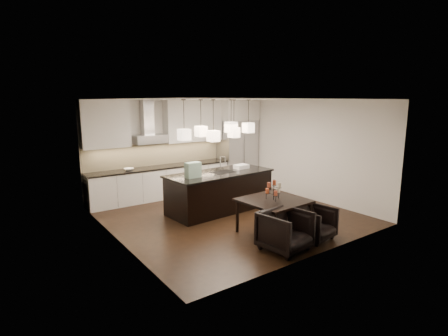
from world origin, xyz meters
TOP-DOWN VIEW (x-y plane):
  - floor at (0.00, 0.00)m, footprint 5.50×5.50m
  - ceiling at (0.00, 0.00)m, footprint 5.50×5.50m
  - wall_back at (0.00, 2.76)m, footprint 5.50×0.02m
  - wall_front at (0.00, -2.76)m, footprint 5.50×0.02m
  - wall_left at (-2.76, 0.00)m, footprint 0.02×5.50m
  - wall_right at (2.76, 0.00)m, footprint 0.02×5.50m
  - refrigerator at (2.10, 2.38)m, footprint 1.20×0.72m
  - fridge_panel at (2.10, 2.38)m, footprint 1.26×0.72m
  - lower_cabinets at (-0.62, 2.43)m, footprint 4.21×0.62m
  - countertop at (-0.62, 2.43)m, footprint 4.21×0.66m
  - backsplash at (-0.62, 2.73)m, footprint 4.21×0.02m
  - upper_cab_left at (-2.10, 2.57)m, footprint 1.25×0.35m
  - upper_cab_right at (0.55, 2.57)m, footprint 1.85×0.35m
  - hood_canopy at (-0.93, 2.48)m, footprint 0.90×0.52m
  - hood_chimney at (-0.93, 2.59)m, footprint 0.30×0.28m
  - fruit_bowl at (-1.60, 2.38)m, footprint 0.26×0.26m
  - island_body at (0.07, 0.48)m, footprint 2.75×1.25m
  - island_top at (0.07, 0.48)m, footprint 2.84×1.34m
  - faucet at (0.17, 0.59)m, footprint 0.12×0.26m
  - tote_bag at (-0.80, 0.34)m, footprint 0.38×0.22m
  - food_container at (0.83, 0.56)m, footprint 0.38×0.28m
  - dining_table at (0.05, -1.50)m, footprint 1.30×1.30m
  - candelabra at (0.05, -1.50)m, footprint 0.37×0.37m
  - candle_a at (0.19, -1.50)m, footprint 0.08×0.08m
  - candle_b at (-0.02, -1.39)m, footprint 0.08×0.08m
  - candle_c at (-0.01, -1.62)m, footprint 0.08×0.08m
  - candle_d at (0.16, -1.41)m, footprint 0.08×0.08m
  - candle_e at (-0.07, -1.49)m, footprint 0.08×0.08m
  - candle_f at (0.08, -1.63)m, footprint 0.08×0.08m
  - armchair_left at (-0.36, -2.26)m, footprint 0.92×0.94m
  - armchair_right at (0.51, -2.21)m, footprint 0.81×0.83m
  - pendant_a at (-0.96, 0.43)m, footprint 0.24×0.24m
  - pendant_b at (-0.30, 0.76)m, footprint 0.24×0.24m
  - pendant_c at (0.33, 0.36)m, footprint 0.24×0.24m
  - pendant_d at (0.65, 0.66)m, footprint 0.24×0.24m
  - pendant_e at (1.02, 0.52)m, footprint 0.24×0.24m
  - pendant_f at (-0.25, 0.29)m, footprint 0.24×0.24m

SIDE VIEW (x-z plane):
  - floor at x=0.00m, z-range -0.02..0.00m
  - armchair_right at x=0.51m, z-range 0.00..0.67m
  - dining_table at x=0.05m, z-range 0.00..0.74m
  - armchair_left at x=-0.36m, z-range 0.00..0.76m
  - lower_cabinets at x=-0.62m, z-range 0.00..0.88m
  - island_body at x=0.07m, z-range 0.00..0.94m
  - countertop at x=-0.62m, z-range 0.88..0.92m
  - candle_a at x=0.19m, z-range 0.86..0.96m
  - candle_b at x=-0.02m, z-range 0.86..0.96m
  - candle_c at x=-0.01m, z-range 0.86..0.96m
  - fruit_bowl at x=-1.60m, z-range 0.92..0.98m
  - candelabra at x=0.05m, z-range 0.74..1.17m
  - island_top at x=0.07m, z-range 0.94..0.99m
  - food_container at x=0.83m, z-range 0.99..1.09m
  - candle_d at x=0.16m, z-range 1.02..1.12m
  - candle_e at x=-0.07m, z-range 1.02..1.12m
  - candle_f at x=0.08m, z-range 1.02..1.12m
  - refrigerator at x=2.10m, z-range 0.00..2.15m
  - tote_bag at x=-0.80m, z-range 0.99..1.35m
  - faucet at x=0.17m, z-range 0.99..1.39m
  - backsplash at x=-0.62m, z-range 0.92..1.55m
  - wall_back at x=0.00m, z-range 0.00..2.80m
  - wall_front at x=0.00m, z-range 0.00..2.80m
  - wall_left at x=-2.76m, z-range 0.00..2.80m
  - wall_right at x=2.76m, z-range 0.00..2.80m
  - hood_canopy at x=-0.93m, z-range 1.60..1.84m
  - pendant_f at x=-0.25m, z-range 1.81..2.07m
  - pendant_d at x=0.65m, z-range 1.82..2.08m
  - pendant_a at x=-0.96m, z-range 1.87..2.13m
  - pendant_b at x=-0.30m, z-range 1.89..2.15m
  - pendant_e at x=1.02m, z-range 1.94..2.20m
  - pendant_c at x=0.33m, z-range 1.99..2.25m
  - upper_cab_left at x=-2.10m, z-range 1.55..2.80m
  - upper_cab_right at x=0.55m, z-range 1.55..2.80m
  - hood_chimney at x=-0.93m, z-range 1.84..2.80m
  - fridge_panel at x=2.10m, z-range 2.15..2.80m
  - ceiling at x=0.00m, z-range 2.80..2.82m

